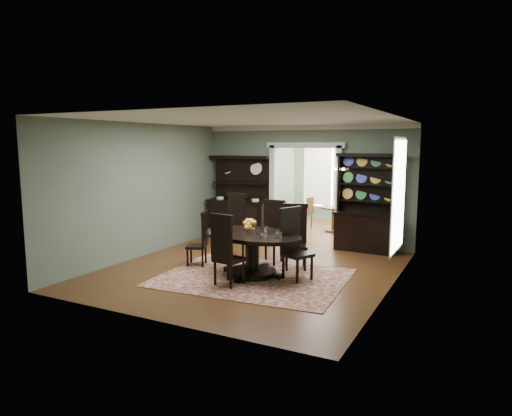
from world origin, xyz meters
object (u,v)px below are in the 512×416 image
(welsh_dresser, at_px, (366,216))
(parlor_table, at_px, (333,215))
(dining_table, at_px, (252,246))
(sideboard, at_px, (239,209))

(welsh_dresser, bearing_deg, parlor_table, 128.71)
(dining_table, distance_m, parlor_table, 5.02)
(dining_table, bearing_deg, sideboard, 136.80)
(dining_table, xyz_separation_m, welsh_dresser, (1.44, 3.08, 0.26))
(dining_table, distance_m, welsh_dresser, 3.41)
(dining_table, bearing_deg, welsh_dresser, 78.56)
(sideboard, relative_size, welsh_dresser, 0.96)
(welsh_dresser, xyz_separation_m, parlor_table, (-1.41, 1.94, -0.36))
(sideboard, distance_m, parlor_table, 2.84)
(dining_table, xyz_separation_m, sideboard, (-2.01, 3.07, 0.19))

